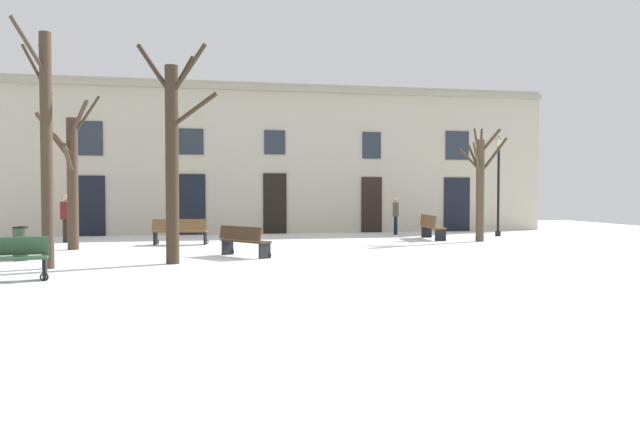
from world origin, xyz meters
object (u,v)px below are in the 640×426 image
(streetlamp, at_px, (499,175))
(tree_foreground, at_px, (173,155))
(bench_facing_shops, at_px, (7,258))
(tree_right_of_center, at_px, (72,175))
(bench_back_to_back_left, at_px, (244,241))
(person_strolling, at_px, (396,214))
(bench_near_lamp, at_px, (180,231))
(tree_left_of_center, at_px, (481,182))
(person_by_shop_door, at_px, (66,216))
(bench_by_litter_bin, at_px, (432,227))
(litter_bin, at_px, (20,243))
(tree_center, at_px, (46,144))

(streetlamp, bearing_deg, tree_foreground, -149.81)
(bench_facing_shops, bearing_deg, tree_right_of_center, 82.38)
(bench_back_to_back_left, bearing_deg, person_strolling, -78.43)
(tree_right_of_center, relative_size, bench_near_lamp, 2.55)
(tree_left_of_center, xyz_separation_m, person_by_shop_door, (-14.38, 2.36, -1.19))
(tree_left_of_center, bearing_deg, bench_by_litter_bin, 135.78)
(tree_right_of_center, bearing_deg, tree_foreground, -54.57)
(litter_bin, xyz_separation_m, bench_back_to_back_left, (5.72, -0.20, -0.01))
(tree_center, distance_m, bench_near_lamp, 7.09)
(bench_near_lamp, distance_m, person_by_shop_door, 4.29)
(tree_right_of_center, distance_m, litter_bin, 3.51)
(tree_right_of_center, xyz_separation_m, litter_bin, (-0.76, -2.89, -1.84))
(bench_by_litter_bin, distance_m, bench_facing_shops, 15.09)
(tree_left_of_center, relative_size, bench_back_to_back_left, 2.57)
(person_strolling, distance_m, person_by_shop_door, 12.63)
(bench_by_litter_bin, bearing_deg, tree_center, 123.99)
(tree_foreground, xyz_separation_m, bench_back_to_back_left, (1.83, 1.30, -2.23))
(person_by_shop_door, bearing_deg, person_strolling, 49.72)
(bench_facing_shops, distance_m, person_by_shop_door, 9.76)
(bench_back_to_back_left, distance_m, bench_near_lamp, 4.64)
(tree_left_of_center, xyz_separation_m, streetlamp, (1.87, 2.27, 0.32))
(streetlamp, bearing_deg, bench_facing_shops, -148.22)
(tree_foreground, relative_size, tree_right_of_center, 1.15)
(litter_bin, distance_m, person_by_shop_door, 5.82)
(tree_right_of_center, height_order, bench_facing_shops, tree_right_of_center)
(bench_by_litter_bin, relative_size, person_by_shop_door, 1.17)
(tree_right_of_center, bearing_deg, tree_left_of_center, 2.31)
(streetlamp, xyz_separation_m, bench_back_to_back_left, (-10.57, -5.91, -2.00))
(bench_by_litter_bin, relative_size, bench_facing_shops, 1.24)
(litter_bin, relative_size, bench_back_to_back_left, 0.55)
(tree_center, bearing_deg, tree_left_of_center, 21.92)
(tree_foreground, relative_size, streetlamp, 1.36)
(tree_center, bearing_deg, tree_right_of_center, 93.62)
(bench_by_litter_bin, xyz_separation_m, bench_back_to_back_left, (-7.38, -4.93, -0.04))
(bench_near_lamp, bearing_deg, tree_left_of_center, -174.61)
(bench_facing_shops, xyz_separation_m, person_strolling, (11.84, 11.32, 0.41))
(tree_right_of_center, relative_size, bench_facing_shops, 3.01)
(tree_center, distance_m, streetlamp, 17.04)
(tree_foreground, bearing_deg, bench_by_litter_bin, 34.10)
(tree_left_of_center, relative_size, bench_by_litter_bin, 2.10)
(tree_center, relative_size, person_strolling, 3.53)
(bench_facing_shops, relative_size, person_by_shop_door, 0.94)
(streetlamp, height_order, person_strolling, streetlamp)
(tree_right_of_center, distance_m, bench_facing_shops, 7.06)
(litter_bin, distance_m, person_strolling, 14.59)
(tree_foreground, height_order, tree_right_of_center, tree_foreground)
(litter_bin, bearing_deg, bench_by_litter_bin, 19.86)
(tree_left_of_center, height_order, bench_facing_shops, tree_left_of_center)
(bench_facing_shops, height_order, bench_near_lamp, bench_facing_shops)
(person_strolling, bearing_deg, tree_left_of_center, -132.20)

